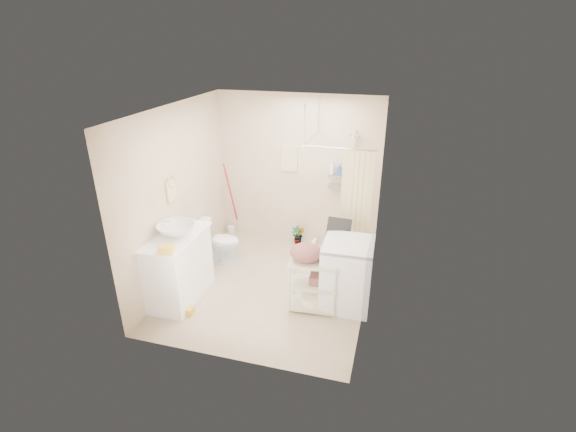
% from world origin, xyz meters
% --- Properties ---
extents(floor, '(3.20, 3.20, 0.00)m').
position_xyz_m(floor, '(0.00, 0.00, 0.00)').
color(floor, tan).
rests_on(floor, ground).
extents(ceiling, '(2.80, 3.20, 0.04)m').
position_xyz_m(ceiling, '(0.00, 0.00, 2.60)').
color(ceiling, silver).
rests_on(ceiling, ground).
extents(wall_back, '(2.80, 0.04, 2.60)m').
position_xyz_m(wall_back, '(0.00, 1.60, 1.30)').
color(wall_back, beige).
rests_on(wall_back, ground).
extents(wall_front, '(2.80, 0.04, 2.60)m').
position_xyz_m(wall_front, '(0.00, -1.60, 1.30)').
color(wall_front, beige).
rests_on(wall_front, ground).
extents(wall_left, '(0.04, 3.20, 2.60)m').
position_xyz_m(wall_left, '(-1.40, 0.00, 1.30)').
color(wall_left, beige).
rests_on(wall_left, ground).
extents(wall_right, '(0.04, 3.20, 2.60)m').
position_xyz_m(wall_right, '(1.40, 0.00, 1.30)').
color(wall_right, beige).
rests_on(wall_right, ground).
extents(vanity, '(0.63, 1.11, 0.97)m').
position_xyz_m(vanity, '(-1.16, -0.62, 0.48)').
color(vanity, white).
rests_on(vanity, ground).
extents(sink, '(0.66, 0.66, 0.18)m').
position_xyz_m(sink, '(-1.12, -0.61, 1.05)').
color(sink, silver).
rests_on(sink, vanity).
extents(counter_basket, '(0.21, 0.17, 0.10)m').
position_xyz_m(counter_basket, '(-1.01, -1.05, 1.02)').
color(counter_basket, yellow).
rests_on(counter_basket, vanity).
extents(floor_basket, '(0.26, 0.20, 0.13)m').
position_xyz_m(floor_basket, '(-0.88, -0.97, 0.07)').
color(floor_basket, gold).
rests_on(floor_basket, ground).
extents(toilet, '(0.70, 0.42, 0.70)m').
position_xyz_m(toilet, '(-1.04, 0.49, 0.35)').
color(toilet, white).
rests_on(toilet, ground).
extents(mop, '(0.17, 0.17, 1.39)m').
position_xyz_m(mop, '(-1.26, 1.49, 0.69)').
color(mop, red).
rests_on(mop, ground).
extents(potted_plant_a, '(0.18, 0.13, 0.35)m').
position_xyz_m(potted_plant_a, '(0.04, 1.38, 0.17)').
color(potted_plant_a, brown).
rests_on(potted_plant_a, ground).
extents(potted_plant_b, '(0.21, 0.18, 0.33)m').
position_xyz_m(potted_plant_b, '(0.08, 1.42, 0.17)').
color(potted_plant_b, brown).
rests_on(potted_plant_b, ground).
extents(hanging_towel, '(0.28, 0.03, 0.42)m').
position_xyz_m(hanging_towel, '(-0.15, 1.58, 1.50)').
color(hanging_towel, beige).
rests_on(hanging_towel, wall_back).
extents(towel_ring, '(0.04, 0.22, 0.34)m').
position_xyz_m(towel_ring, '(-1.38, -0.20, 1.47)').
color(towel_ring, '#EFDF96').
rests_on(towel_ring, wall_left).
extents(tp_holder, '(0.08, 0.12, 0.14)m').
position_xyz_m(tp_holder, '(-1.36, 0.05, 0.72)').
color(tp_holder, white).
rests_on(tp_holder, wall_left).
extents(shower, '(1.10, 1.10, 2.10)m').
position_xyz_m(shower, '(0.85, 1.05, 1.05)').
color(shower, white).
rests_on(shower, ground).
extents(shampoo_bottle_a, '(0.10, 0.10, 0.21)m').
position_xyz_m(shampoo_bottle_a, '(0.60, 1.52, 1.43)').
color(shampoo_bottle_a, silver).
rests_on(shampoo_bottle_a, shower).
extents(shampoo_bottle_b, '(0.10, 0.10, 0.19)m').
position_xyz_m(shampoo_bottle_b, '(0.72, 1.51, 1.41)').
color(shampoo_bottle_b, '#384AA3').
rests_on(shampoo_bottle_b, shower).
extents(washing_machine, '(0.67, 0.69, 0.96)m').
position_xyz_m(washing_machine, '(1.14, -0.17, 0.48)').
color(washing_machine, white).
rests_on(washing_machine, ground).
extents(laundry_rack, '(0.67, 0.42, 0.89)m').
position_xyz_m(laundry_rack, '(0.73, -0.38, 0.44)').
color(laundry_rack, beige).
rests_on(laundry_rack, ground).
extents(ironing_board, '(0.35, 0.18, 1.18)m').
position_xyz_m(ironing_board, '(0.93, 0.05, 0.59)').
color(ironing_board, black).
rests_on(ironing_board, ground).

